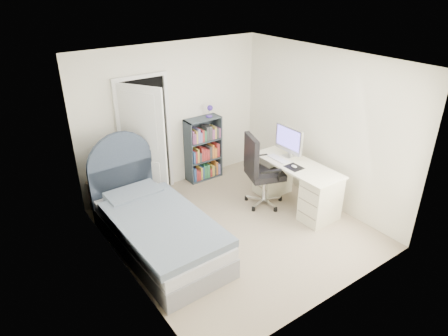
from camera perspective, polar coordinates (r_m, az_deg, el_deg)
room_shell at (r=5.49m, az=1.78°, el=2.21°), size 3.50×3.70×2.60m
door at (r=6.50m, az=-11.37°, el=3.59°), size 0.92×0.72×2.06m
bed at (r=5.65m, az=-9.66°, el=-8.31°), size 1.12×2.29×1.40m
nightstand at (r=6.57m, az=-16.90°, el=-3.03°), size 0.41×0.41×0.60m
floor_lamp at (r=6.52m, az=-13.65°, el=-1.42°), size 0.19×0.19×1.32m
bookcase at (r=7.30m, az=-2.89°, el=2.49°), size 0.66×0.28×1.39m
desk at (r=6.58m, az=10.14°, el=-2.07°), size 0.61×1.53×1.26m
office_chair at (r=6.39m, az=5.10°, el=0.02°), size 0.69×0.70×1.22m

